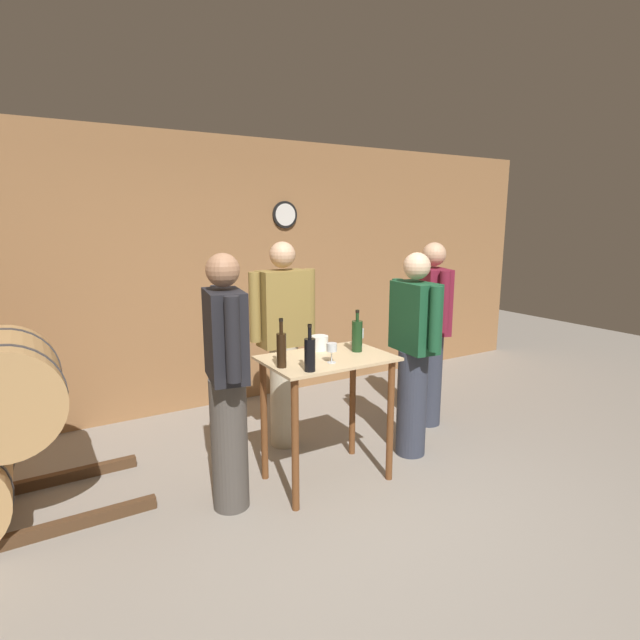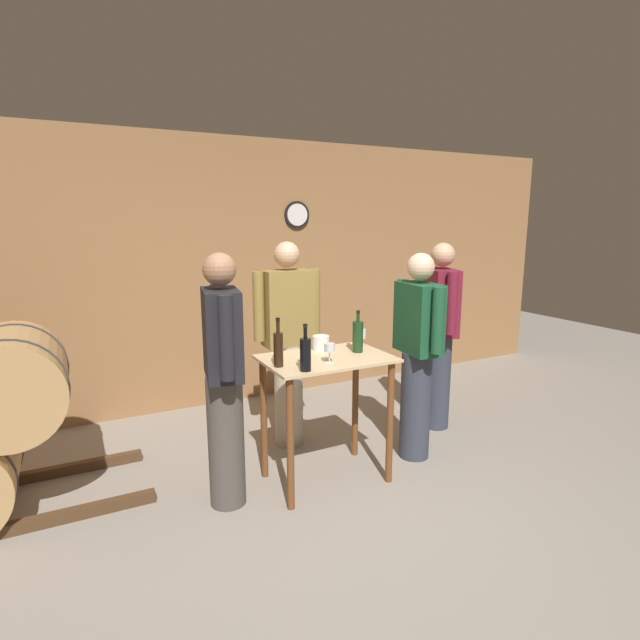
{
  "view_description": "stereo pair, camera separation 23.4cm",
  "coord_description": "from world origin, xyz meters",
  "px_view_note": "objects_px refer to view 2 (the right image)",
  "views": [
    {
      "loc": [
        -1.72,
        -2.35,
        1.89
      ],
      "look_at": [
        0.07,
        0.65,
        1.19
      ],
      "focal_mm": 28.0,
      "sensor_mm": 36.0,
      "label": 1
    },
    {
      "loc": [
        -1.52,
        -2.46,
        1.89
      ],
      "look_at": [
        0.07,
        0.65,
        1.19
      ],
      "focal_mm": 28.0,
      "sensor_mm": 36.0,
      "label": 2
    }
  ],
  "objects_px": {
    "ice_bucket": "(321,343)",
    "person_visitor_with_scarf": "(224,376)",
    "wine_bottle_center": "(358,336)",
    "wine_bottle_far_left": "(278,348)",
    "person_visitor_bearded": "(288,340)",
    "wine_glass_near_left": "(329,348)",
    "person_visitor_near_door": "(417,353)",
    "wine_bottle_left": "(305,353)",
    "person_host": "(439,332)",
    "wine_glass_near_center": "(361,334)"
  },
  "relations": [
    {
      "from": "ice_bucket",
      "to": "person_visitor_with_scarf",
      "type": "relative_size",
      "value": 0.07
    },
    {
      "from": "wine_bottle_center",
      "to": "person_visitor_with_scarf",
      "type": "height_order",
      "value": "person_visitor_with_scarf"
    },
    {
      "from": "wine_bottle_far_left",
      "to": "person_visitor_bearded",
      "type": "height_order",
      "value": "person_visitor_bearded"
    },
    {
      "from": "wine_glass_near_left",
      "to": "person_visitor_near_door",
      "type": "height_order",
      "value": "person_visitor_near_door"
    },
    {
      "from": "wine_glass_near_left",
      "to": "person_visitor_with_scarf",
      "type": "relative_size",
      "value": 0.08
    },
    {
      "from": "wine_bottle_left",
      "to": "ice_bucket",
      "type": "xyz_separation_m",
      "value": [
        0.33,
        0.43,
        -0.06
      ]
    },
    {
      "from": "person_host",
      "to": "wine_bottle_center",
      "type": "bearing_deg",
      "value": -160.98
    },
    {
      "from": "wine_bottle_far_left",
      "to": "ice_bucket",
      "type": "distance_m",
      "value": 0.52
    },
    {
      "from": "wine_glass_near_center",
      "to": "person_visitor_near_door",
      "type": "bearing_deg",
      "value": -17.12
    },
    {
      "from": "wine_glass_near_left",
      "to": "wine_glass_near_center",
      "type": "bearing_deg",
      "value": 33.07
    },
    {
      "from": "wine_glass_near_left",
      "to": "person_host",
      "type": "distance_m",
      "value": 1.51
    },
    {
      "from": "wine_glass_near_left",
      "to": "person_visitor_bearded",
      "type": "height_order",
      "value": "person_visitor_bearded"
    },
    {
      "from": "wine_bottle_left",
      "to": "person_visitor_with_scarf",
      "type": "xyz_separation_m",
      "value": [
        -0.47,
        0.25,
        -0.16
      ]
    },
    {
      "from": "wine_bottle_center",
      "to": "wine_bottle_far_left",
      "type": "bearing_deg",
      "value": -172.98
    },
    {
      "from": "wine_bottle_left",
      "to": "person_host",
      "type": "relative_size",
      "value": 0.18
    },
    {
      "from": "person_visitor_bearded",
      "to": "person_visitor_near_door",
      "type": "bearing_deg",
      "value": -40.55
    },
    {
      "from": "person_visitor_bearded",
      "to": "person_visitor_with_scarf",
      "type": "bearing_deg",
      "value": -137.95
    },
    {
      "from": "person_host",
      "to": "person_visitor_near_door",
      "type": "height_order",
      "value": "person_host"
    },
    {
      "from": "wine_glass_near_center",
      "to": "wine_bottle_left",
      "type": "bearing_deg",
      "value": -150.45
    },
    {
      "from": "wine_bottle_center",
      "to": "person_visitor_near_door",
      "type": "bearing_deg",
      "value": -2.08
    },
    {
      "from": "wine_bottle_left",
      "to": "wine_glass_near_left",
      "type": "relative_size",
      "value": 2.25
    },
    {
      "from": "person_visitor_bearded",
      "to": "wine_glass_near_center",
      "type": "bearing_deg",
      "value": -56.36
    },
    {
      "from": "wine_glass_near_left",
      "to": "ice_bucket",
      "type": "relative_size",
      "value": 1.09
    },
    {
      "from": "wine_bottle_center",
      "to": "ice_bucket",
      "type": "relative_size",
      "value": 2.47
    },
    {
      "from": "person_visitor_bearded",
      "to": "person_visitor_near_door",
      "type": "relative_size",
      "value": 1.05
    },
    {
      "from": "person_visitor_with_scarf",
      "to": "person_visitor_near_door",
      "type": "relative_size",
      "value": 1.03
    },
    {
      "from": "wine_bottle_left",
      "to": "person_visitor_bearded",
      "type": "height_order",
      "value": "person_visitor_bearded"
    },
    {
      "from": "person_visitor_with_scarf",
      "to": "person_visitor_bearded",
      "type": "xyz_separation_m",
      "value": [
        0.74,
        0.67,
        0.02
      ]
    },
    {
      "from": "person_host",
      "to": "person_visitor_bearded",
      "type": "height_order",
      "value": "person_visitor_bearded"
    },
    {
      "from": "wine_bottle_far_left",
      "to": "ice_bucket",
      "type": "relative_size",
      "value": 2.6
    },
    {
      "from": "person_visitor_near_door",
      "to": "ice_bucket",
      "type": "bearing_deg",
      "value": 165.13
    },
    {
      "from": "person_visitor_bearded",
      "to": "wine_bottle_center",
      "type": "bearing_deg",
      "value": -68.18
    },
    {
      "from": "wine_bottle_left",
      "to": "person_host",
      "type": "xyz_separation_m",
      "value": [
        1.63,
        0.62,
        -0.15
      ]
    },
    {
      "from": "wine_bottle_left",
      "to": "wine_glass_near_center",
      "type": "relative_size",
      "value": 2.23
    },
    {
      "from": "ice_bucket",
      "to": "person_visitor_near_door",
      "type": "distance_m",
      "value": 0.78
    },
    {
      "from": "ice_bucket",
      "to": "person_visitor_bearded",
      "type": "bearing_deg",
      "value": 96.49
    },
    {
      "from": "wine_bottle_far_left",
      "to": "wine_bottle_left",
      "type": "xyz_separation_m",
      "value": [
        0.12,
        -0.17,
        -0.01
      ]
    },
    {
      "from": "wine_glass_near_left",
      "to": "person_host",
      "type": "height_order",
      "value": "person_host"
    },
    {
      "from": "wine_bottle_left",
      "to": "person_host",
      "type": "height_order",
      "value": "person_host"
    },
    {
      "from": "wine_bottle_center",
      "to": "ice_bucket",
      "type": "height_order",
      "value": "wine_bottle_center"
    },
    {
      "from": "ice_bucket",
      "to": "person_visitor_with_scarf",
      "type": "height_order",
      "value": "person_visitor_with_scarf"
    },
    {
      "from": "wine_bottle_left",
      "to": "ice_bucket",
      "type": "bearing_deg",
      "value": 52.41
    },
    {
      "from": "ice_bucket",
      "to": "person_visitor_with_scarf",
      "type": "bearing_deg",
      "value": -167.23
    },
    {
      "from": "wine_glass_near_center",
      "to": "person_visitor_near_door",
      "type": "relative_size",
      "value": 0.08
    },
    {
      "from": "wine_bottle_center",
      "to": "person_visitor_near_door",
      "type": "relative_size",
      "value": 0.19
    },
    {
      "from": "wine_glass_near_left",
      "to": "wine_glass_near_center",
      "type": "height_order",
      "value": "wine_glass_near_center"
    },
    {
      "from": "wine_glass_near_left",
      "to": "person_visitor_bearded",
      "type": "xyz_separation_m",
      "value": [
        0.05,
        0.83,
        -0.13
      ]
    },
    {
      "from": "wine_glass_near_center",
      "to": "person_visitor_bearded",
      "type": "height_order",
      "value": "person_visitor_bearded"
    },
    {
      "from": "wine_glass_near_center",
      "to": "wine_bottle_center",
      "type": "bearing_deg",
      "value": -131.33
    },
    {
      "from": "wine_bottle_center",
      "to": "person_host",
      "type": "bearing_deg",
      "value": 19.02
    }
  ]
}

